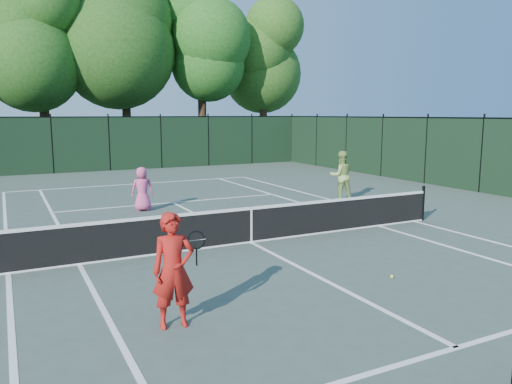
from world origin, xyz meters
name	(u,v)px	position (x,y,z in m)	size (l,w,h in m)	color
ground	(251,243)	(0.00, 0.00, 0.00)	(90.00, 90.00, 0.00)	#425047
sideline_doubles_left	(8,274)	(-5.49, 0.00, 0.00)	(0.10, 23.77, 0.01)	white
sideline_doubles_right	(414,221)	(5.49, 0.00, 0.00)	(0.10, 23.77, 0.01)	white
sideline_singles_left	(79,265)	(-4.12, 0.00, 0.00)	(0.10, 23.77, 0.01)	white
sideline_singles_right	(379,226)	(4.12, 0.00, 0.00)	(0.10, 23.77, 0.01)	white
baseline_far	(137,184)	(0.00, 11.88, 0.00)	(10.97, 0.10, 0.01)	white
service_line_near	(457,348)	(0.00, -6.40, 0.00)	(8.23, 0.10, 0.01)	white
service_line_far	(173,202)	(0.00, 6.40, 0.00)	(8.23, 0.10, 0.01)	white
center_service_line	(251,242)	(0.00, 0.00, 0.00)	(0.10, 12.80, 0.01)	white
tennis_net	(251,224)	(0.00, 0.00, 0.48)	(11.69, 0.09, 1.06)	black
fence_far	(109,144)	(0.00, 18.00, 1.50)	(24.00, 0.05, 3.00)	black
tree_2	(39,36)	(-3.00, 21.80, 7.73)	(6.00, 6.00, 12.40)	black
tree_3	(123,21)	(2.00, 22.30, 9.01)	(7.00, 7.00, 14.45)	black
tree_4	(201,39)	(7.00, 21.60, 8.14)	(6.20, 6.20, 12.97)	black
tree_5	(263,51)	(12.00, 22.10, 7.71)	(5.80, 5.80, 12.23)	black
coach	(174,270)	(-3.25, -3.93, 0.88)	(0.97, 0.60, 1.76)	#AC1913
player_pink	(142,189)	(-1.36, 5.38, 0.74)	(0.79, 0.59, 1.47)	#D44B85
player_green	(341,176)	(5.79, 4.10, 0.92)	(1.04, 0.91, 1.84)	#96B65B
loose_ball_midcourt	(392,277)	(1.25, -3.72, 0.03)	(0.07, 0.07, 0.07)	yellow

